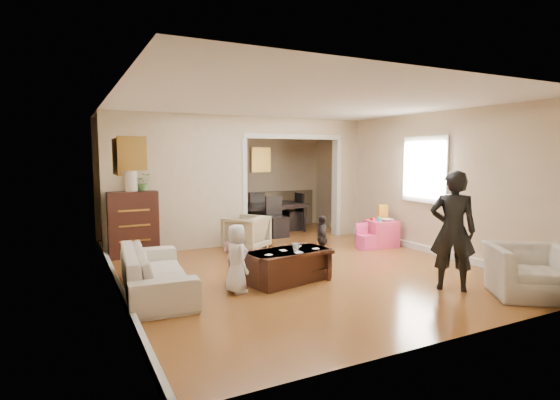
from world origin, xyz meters
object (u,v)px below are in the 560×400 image
play_table (381,233)px  child_toddler (322,239)px  cyan_cup (379,219)px  sofa (156,271)px  armchair_front (531,271)px  child_kneel_a (237,259)px  coffee_cup (296,247)px  dresser (133,224)px  armchair_back (246,233)px  dining_table (265,218)px  child_kneel_b (235,254)px  table_lamp (131,181)px  adult_person (453,231)px  coffee_table (288,266)px

play_table → child_toddler: bearing=-162.1°
play_table → cyan_cup: cyan_cup is taller
sofa → play_table: sofa is taller
armchair_front → child_kneel_a: size_ratio=1.09×
coffee_cup → dresser: bearing=124.5°
coffee_cup → armchair_back: bearing=86.2°
dining_table → armchair_back: bearing=-126.9°
sofa → armchair_back: bearing=-43.1°
dresser → cyan_cup: dresser is taller
coffee_cup → dining_table: size_ratio=0.06×
armchair_front → child_toddler: (-1.45, 2.75, 0.08)m
coffee_cup → dining_table: bearing=71.6°
dining_table → dresser: bearing=-161.9°
play_table → child_kneel_b: size_ratio=0.65×
armchair_front → child_toddler: 3.11m
armchair_back → table_lamp: table_lamp is taller
armchair_back → play_table: (2.55, -0.89, -0.07)m
adult_person → coffee_table: bearing=6.4°
armchair_back → coffee_cup: bearing=50.5°
child_kneel_a → dresser: bearing=15.1°
dresser → coffee_table: (1.77, -2.66, -0.36)m
dresser → play_table: (4.57, -1.35, -0.33)m
coffee_table → child_kneel_a: child_kneel_a is taller
armchair_back → play_table: armchair_back is taller
dining_table → adult_person: bearing=-86.8°
dining_table → child_kneel_a: child_kneel_a is taller
coffee_cup → armchair_front: bearing=-39.1°
armchair_back → child_toddler: (0.80, -1.45, 0.07)m
coffee_cup → adult_person: (1.69, -1.30, 0.31)m
table_lamp → child_toddler: table_lamp is taller
child_kneel_a → armchair_front: bearing=-121.8°
adult_person → child_kneel_b: size_ratio=1.95×
sofa → child_toddler: (2.87, 0.44, 0.10)m
table_lamp → coffee_cup: size_ratio=3.28×
adult_person → child_kneel_a: (-2.64, 1.20, -0.35)m
sofa → cyan_cup: size_ratio=25.44×
cyan_cup → child_kneel_b: child_kneel_b is taller
sofa → cyan_cup: 4.62m
armchair_front → dresser: dresser is taller
cyan_cup → dining_table: bearing=117.8°
sofa → child_kneel_b: 1.12m
coffee_table → child_kneel_b: (-0.70, 0.30, 0.19)m
cyan_cup → play_table: bearing=26.6°
adult_person → sofa: bearing=18.6°
dresser → adult_person: bearing=-48.4°
armchair_front → adult_person: adult_person is taller
coffee_cup → play_table: size_ratio=0.20×
dresser → cyan_cup: size_ratio=14.73×
coffee_table → play_table: (2.80, 1.32, 0.03)m
armchair_back → adult_person: adult_person is taller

